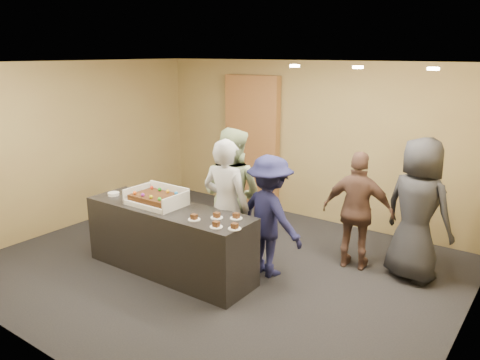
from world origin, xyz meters
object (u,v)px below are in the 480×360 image
at_px(person_server_grey, 226,207).
at_px(plate_stack, 114,194).
at_px(serving_counter, 169,240).
at_px(storage_cabinet, 252,143).
at_px(cake_box, 158,200).
at_px(person_navy_man, 270,216).
at_px(person_brown_extra, 358,211).
at_px(sheet_cake, 156,197).
at_px(person_sage_man, 231,195).
at_px(person_dark_suit, 418,210).

bearing_deg(person_server_grey, plate_stack, 11.55).
height_order(serving_counter, storage_cabinet, storage_cabinet).
distance_m(storage_cabinet, cake_box, 2.93).
relative_size(cake_box, person_server_grey, 0.41).
xyz_separation_m(storage_cabinet, person_server_grey, (1.28, -2.46, -0.32)).
distance_m(person_navy_man, person_brown_extra, 1.19).
height_order(sheet_cake, person_sage_man, person_sage_man).
distance_m(storage_cabinet, person_dark_suit, 3.56).
bearing_deg(storage_cabinet, person_dark_suit, -19.78).
bearing_deg(person_brown_extra, person_navy_man, 34.97).
distance_m(storage_cabinet, sheet_cake, 2.95).
distance_m(person_server_grey, person_dark_suit, 2.41).
bearing_deg(person_dark_suit, person_brown_extra, 26.92).
relative_size(person_server_grey, person_brown_extra, 1.12).
distance_m(serving_counter, cake_box, 0.54).
xyz_separation_m(person_sage_man, person_dark_suit, (2.27, 0.86, -0.01)).
distance_m(person_server_grey, person_brown_extra, 1.75).
height_order(storage_cabinet, plate_stack, storage_cabinet).
height_order(storage_cabinet, person_navy_man, storage_cabinet).
bearing_deg(person_brown_extra, person_sage_man, 15.49).
distance_m(cake_box, person_sage_man, 1.01).
height_order(person_navy_man, person_brown_extra, person_brown_extra).
height_order(storage_cabinet, person_sage_man, storage_cabinet).
xyz_separation_m(person_sage_man, person_navy_man, (0.70, -0.11, -0.13)).
bearing_deg(serving_counter, person_navy_man, 33.48).
distance_m(storage_cabinet, person_navy_man, 2.83).
distance_m(sheet_cake, plate_stack, 0.79).
distance_m(storage_cabinet, person_server_grey, 2.79).
xyz_separation_m(storage_cabinet, person_brown_extra, (2.62, -1.34, -0.42)).
bearing_deg(person_brown_extra, person_dark_suit, -179.04).
xyz_separation_m(sheet_cake, person_dark_suit, (2.87, 1.71, -0.07)).
relative_size(plate_stack, person_server_grey, 0.09).
distance_m(cake_box, sheet_cake, 0.06).
distance_m(person_brown_extra, person_dark_suit, 0.75).
bearing_deg(person_server_grey, serving_counter, 30.35).
height_order(person_server_grey, person_navy_man, person_server_grey).
distance_m(serving_counter, plate_stack, 1.09).
height_order(plate_stack, person_server_grey, person_server_grey).
bearing_deg(storage_cabinet, person_brown_extra, -27.08).
bearing_deg(plate_stack, person_navy_man, 20.94).
relative_size(plate_stack, person_sage_man, 0.09).
height_order(storage_cabinet, sheet_cake, storage_cabinet).
xyz_separation_m(storage_cabinet, person_sage_man, (1.07, -2.06, -0.29)).
bearing_deg(plate_stack, person_dark_suit, 25.86).
xyz_separation_m(cake_box, person_dark_suit, (2.87, 1.68, -0.02)).
xyz_separation_m(cake_box, person_navy_man, (1.29, 0.70, -0.15)).
bearing_deg(person_dark_suit, cake_box, 46.61).
height_order(person_sage_man, person_navy_man, person_sage_man).
relative_size(storage_cabinet, person_brown_extra, 1.52).
bearing_deg(serving_counter, plate_stack, -176.66).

